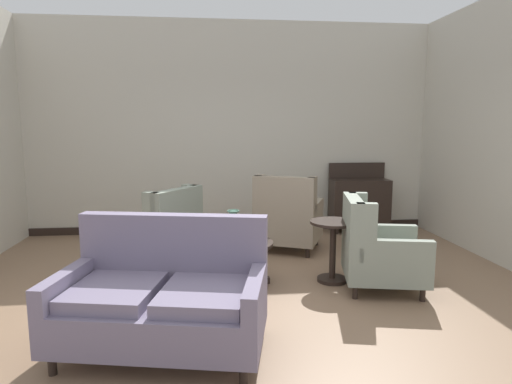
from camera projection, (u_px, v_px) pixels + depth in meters
The scene contains 12 objects.
ground at pixel (250, 305), 4.29m from camera, with size 9.07×9.07×0.00m, color #896B51.
wall_back at pixel (231, 128), 7.11m from camera, with size 6.64×0.08×3.35m, color beige.
wall_right at pixel (511, 129), 5.31m from camera, with size 0.08×4.37×3.35m, color beige.
baseboard_back at pixel (232, 227), 7.30m from camera, with size 6.48×0.03×0.12m, color black.
coffee_table at pixel (237, 251), 4.79m from camera, with size 0.78×0.78×0.48m.
porcelain_vase at pixel (233, 228), 4.79m from camera, with size 0.17×0.17×0.34m.
settee at pixel (163, 299), 3.39m from camera, with size 1.69×1.19×1.01m.
armchair_back_corner at pixel (160, 231), 5.56m from camera, with size 1.22×1.20×0.97m.
armchair_near_window at pixel (288, 219), 6.09m from camera, with size 1.08×1.08×1.06m.
armchair_foreground_right at pixel (376, 250), 4.67m from camera, with size 0.96×0.93×0.98m.
side_table at pixel (333, 245), 4.89m from camera, with size 0.51×0.51×0.69m.
sideboard at pixel (359, 202), 7.21m from camera, with size 0.94×0.39×1.12m.
Camera 1 is at (-0.38, -4.06, 1.72)m, focal length 31.07 mm.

